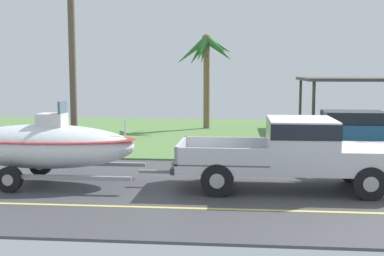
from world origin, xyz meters
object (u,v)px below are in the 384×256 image
object	(u,v)px
parked_sedan_far	(357,129)
palm_tree_near_right	(207,55)
boat_on_trailer	(43,146)
carport_awning	(373,80)
pickup_truck_towing	(299,150)
utility_pole	(71,24)

from	to	relation	value
parked_sedan_far	palm_tree_near_right	bearing A→B (deg)	143.01
boat_on_trailer	carport_awning	bearing A→B (deg)	46.13
pickup_truck_towing	parked_sedan_far	bearing A→B (deg)	67.83
pickup_truck_towing	palm_tree_near_right	xyz separation A→B (m)	(-3.22, 12.84, 2.75)
carport_awning	palm_tree_near_right	xyz separation A→B (m)	(-8.05, 0.79, 1.21)
parked_sedan_far	carport_awning	distance (m)	4.77
boat_on_trailer	parked_sedan_far	bearing A→B (deg)	38.55
boat_on_trailer	utility_pole	distance (m)	5.64
pickup_truck_towing	utility_pole	xyz separation A→B (m)	(-7.35, 4.32, 3.59)
palm_tree_near_right	utility_pole	size ratio (longest dim) A/B	0.55
boat_on_trailer	palm_tree_near_right	world-z (taller)	palm_tree_near_right
pickup_truck_towing	utility_pole	bearing A→B (deg)	149.57
pickup_truck_towing	palm_tree_near_right	distance (m)	13.52
pickup_truck_towing	utility_pole	distance (m)	9.25
pickup_truck_towing	boat_on_trailer	distance (m)	6.76
parked_sedan_far	palm_tree_near_right	size ratio (longest dim) A/B	0.89
pickup_truck_towing	boat_on_trailer	xyz separation A→B (m)	(-6.76, 0.00, 0.01)
carport_awning	parked_sedan_far	bearing A→B (deg)	-111.22
palm_tree_near_right	carport_awning	bearing A→B (deg)	-5.57
palm_tree_near_right	pickup_truck_towing	bearing A→B (deg)	-75.92
pickup_truck_towing	palm_tree_near_right	size ratio (longest dim) A/B	1.17
parked_sedan_far	palm_tree_near_right	distance (m)	8.67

